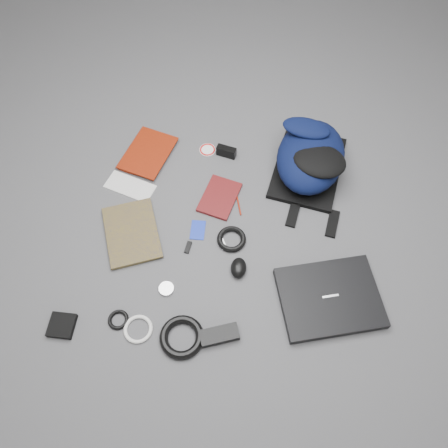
{
  "coord_description": "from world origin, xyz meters",
  "views": [
    {
      "loc": [
        0.01,
        -0.86,
        1.54
      ],
      "look_at": [
        0.0,
        0.0,
        0.02
      ],
      "focal_mm": 35.0,
      "sensor_mm": 36.0,
      "label": 1
    }
  ],
  "objects_px": {
    "laptop": "(329,298)",
    "backpack": "(311,156)",
    "compact_camera": "(226,152)",
    "pouch": "(62,325)",
    "textbook_red": "(129,147)",
    "comic_book": "(106,239)",
    "mouse": "(239,268)",
    "dvd_case": "(220,197)",
    "power_brick": "(219,335)"
  },
  "relations": [
    {
      "from": "laptop",
      "to": "textbook_red",
      "type": "distance_m",
      "value": 1.08
    },
    {
      "from": "laptop",
      "to": "pouch",
      "type": "xyz_separation_m",
      "value": [
        -0.96,
        -0.11,
        -0.01
      ]
    },
    {
      "from": "dvd_case",
      "to": "comic_book",
      "type": "bearing_deg",
      "value": -135.06
    },
    {
      "from": "laptop",
      "to": "comic_book",
      "type": "distance_m",
      "value": 0.89
    },
    {
      "from": "textbook_red",
      "to": "mouse",
      "type": "distance_m",
      "value": 0.76
    },
    {
      "from": "backpack",
      "to": "laptop",
      "type": "height_order",
      "value": "backpack"
    },
    {
      "from": "dvd_case",
      "to": "compact_camera",
      "type": "height_order",
      "value": "compact_camera"
    },
    {
      "from": "backpack",
      "to": "laptop",
      "type": "xyz_separation_m",
      "value": [
        0.03,
        -0.6,
        -0.07
      ]
    },
    {
      "from": "power_brick",
      "to": "pouch",
      "type": "distance_m",
      "value": 0.56
    },
    {
      "from": "backpack",
      "to": "power_brick",
      "type": "height_order",
      "value": "backpack"
    },
    {
      "from": "textbook_red",
      "to": "comic_book",
      "type": "bearing_deg",
      "value": -72.98
    },
    {
      "from": "compact_camera",
      "to": "mouse",
      "type": "distance_m",
      "value": 0.56
    },
    {
      "from": "laptop",
      "to": "pouch",
      "type": "relative_size",
      "value": 4.04
    },
    {
      "from": "backpack",
      "to": "comic_book",
      "type": "bearing_deg",
      "value": -140.31
    },
    {
      "from": "dvd_case",
      "to": "mouse",
      "type": "bearing_deg",
      "value": -56.27
    },
    {
      "from": "comic_book",
      "to": "pouch",
      "type": "distance_m",
      "value": 0.37
    },
    {
      "from": "compact_camera",
      "to": "power_brick",
      "type": "distance_m",
      "value": 0.81
    },
    {
      "from": "power_brick",
      "to": "textbook_red",
      "type": "bearing_deg",
      "value": 102.57
    },
    {
      "from": "laptop",
      "to": "textbook_red",
      "type": "bearing_deg",
      "value": 129.69
    },
    {
      "from": "laptop",
      "to": "mouse",
      "type": "bearing_deg",
      "value": 151.31
    },
    {
      "from": "textbook_red",
      "to": "power_brick",
      "type": "distance_m",
      "value": 0.94
    },
    {
      "from": "textbook_red",
      "to": "pouch",
      "type": "distance_m",
      "value": 0.83
    },
    {
      "from": "pouch",
      "to": "laptop",
      "type": "bearing_deg",
      "value": 6.43
    },
    {
      "from": "pouch",
      "to": "comic_book",
      "type": "bearing_deg",
      "value": 72.69
    },
    {
      "from": "comic_book",
      "to": "power_brick",
      "type": "relative_size",
      "value": 2.05
    },
    {
      "from": "mouse",
      "to": "power_brick",
      "type": "xyz_separation_m",
      "value": [
        -0.07,
        -0.26,
        -0.01
      ]
    },
    {
      "from": "backpack",
      "to": "textbook_red",
      "type": "distance_m",
      "value": 0.8
    },
    {
      "from": "laptop",
      "to": "backpack",
      "type": "bearing_deg",
      "value": 83.05
    },
    {
      "from": "mouse",
      "to": "backpack",
      "type": "bearing_deg",
      "value": 63.31
    },
    {
      "from": "textbook_red",
      "to": "mouse",
      "type": "height_order",
      "value": "mouse"
    },
    {
      "from": "backpack",
      "to": "pouch",
      "type": "bearing_deg",
      "value": -126.61
    },
    {
      "from": "textbook_red",
      "to": "compact_camera",
      "type": "bearing_deg",
      "value": 17.64
    },
    {
      "from": "mouse",
      "to": "compact_camera",
      "type": "bearing_deg",
      "value": 100.71
    },
    {
      "from": "compact_camera",
      "to": "pouch",
      "type": "distance_m",
      "value": 0.97
    },
    {
      "from": "laptop",
      "to": "textbook_red",
      "type": "relative_size",
      "value": 1.43
    },
    {
      "from": "backpack",
      "to": "laptop",
      "type": "bearing_deg",
      "value": -70.99
    },
    {
      "from": "compact_camera",
      "to": "power_brick",
      "type": "xyz_separation_m",
      "value": [
        -0.02,
        -0.81,
        -0.01
      ]
    },
    {
      "from": "textbook_red",
      "to": "backpack",
      "type": "bearing_deg",
      "value": 14.05
    },
    {
      "from": "laptop",
      "to": "pouch",
      "type": "bearing_deg",
      "value": 176.86
    },
    {
      "from": "mouse",
      "to": "power_brick",
      "type": "bearing_deg",
      "value": -99.53
    },
    {
      "from": "backpack",
      "to": "textbook_red",
      "type": "xyz_separation_m",
      "value": [
        -0.79,
        0.11,
        -0.08
      ]
    },
    {
      "from": "compact_camera",
      "to": "power_brick",
      "type": "relative_size",
      "value": 0.63
    },
    {
      "from": "backpack",
      "to": "dvd_case",
      "type": "distance_m",
      "value": 0.42
    },
    {
      "from": "dvd_case",
      "to": "mouse",
      "type": "relative_size",
      "value": 2.28
    },
    {
      "from": "laptop",
      "to": "textbook_red",
      "type": "height_order",
      "value": "laptop"
    },
    {
      "from": "laptop",
      "to": "power_brick",
      "type": "bearing_deg",
      "value": -170.36
    },
    {
      "from": "comic_book",
      "to": "pouch",
      "type": "bearing_deg",
      "value": -122.94
    },
    {
      "from": "comic_book",
      "to": "dvd_case",
      "type": "height_order",
      "value": "comic_book"
    },
    {
      "from": "dvd_case",
      "to": "power_brick",
      "type": "relative_size",
      "value": 1.4
    },
    {
      "from": "backpack",
      "to": "compact_camera",
      "type": "xyz_separation_m",
      "value": [
        -0.35,
        0.08,
        -0.07
      ]
    }
  ]
}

